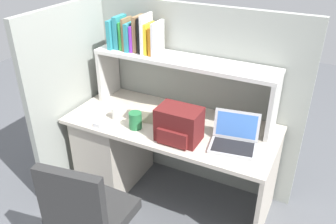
% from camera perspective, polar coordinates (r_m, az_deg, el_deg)
% --- Properties ---
extents(ground_plane, '(8.00, 8.00, 0.00)m').
position_cam_1_polar(ground_plane, '(3.09, 0.43, -13.52)').
color(ground_plane, '#595B60').
extents(desk, '(1.60, 0.70, 0.73)m').
position_cam_1_polar(desk, '(3.00, -6.24, -5.44)').
color(desk, beige).
rests_on(desk, ground_plane).
extents(cubicle_partition_rear, '(1.84, 0.05, 1.55)m').
position_cam_1_polar(cubicle_partition_rear, '(2.94, 3.81, 2.32)').
color(cubicle_partition_rear, '#939991').
rests_on(cubicle_partition_rear, ground_plane).
extents(cubicle_partition_left, '(0.05, 1.06, 1.55)m').
position_cam_1_polar(cubicle_partition_left, '(3.03, -14.49, 2.27)').
color(cubicle_partition_left, '#939991').
rests_on(cubicle_partition_left, ground_plane).
extents(overhead_hutch, '(1.44, 0.28, 0.45)m').
position_cam_1_polar(overhead_hutch, '(2.66, 2.46, 6.70)').
color(overhead_hutch, beige).
rests_on(overhead_hutch, desk).
extents(reference_books_on_shelf, '(0.42, 0.19, 0.30)m').
position_cam_1_polar(reference_books_on_shelf, '(2.78, -5.37, 12.39)').
color(reference_books_on_shelf, teal).
rests_on(reference_books_on_shelf, overhead_hutch).
extents(laptop, '(0.35, 0.30, 0.22)m').
position_cam_1_polar(laptop, '(2.42, 10.76, -4.35)').
color(laptop, '#B7BABF').
rests_on(laptop, desk).
extents(backpack, '(0.30, 0.23, 0.24)m').
position_cam_1_polar(backpack, '(2.40, 1.76, -2.13)').
color(backpack, '#591919').
rests_on(backpack, desk).
extents(computer_mouse, '(0.06, 0.11, 0.03)m').
position_cam_1_polar(computer_mouse, '(2.68, -11.02, -1.75)').
color(computer_mouse, silver).
rests_on(computer_mouse, desk).
extents(paper_cup, '(0.08, 0.08, 0.09)m').
position_cam_1_polar(paper_cup, '(2.72, -8.40, -0.19)').
color(paper_cup, white).
rests_on(paper_cup, desk).
extents(tissue_box, '(0.24, 0.16, 0.10)m').
position_cam_1_polar(tissue_box, '(2.69, -3.74, -0.21)').
color(tissue_box, '#BFB299').
rests_on(tissue_box, desk).
extents(snack_canister, '(0.10, 0.10, 0.13)m').
position_cam_1_polar(snack_canister, '(2.58, -5.35, -1.38)').
color(snack_canister, '#26723F').
rests_on(snack_canister, desk).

